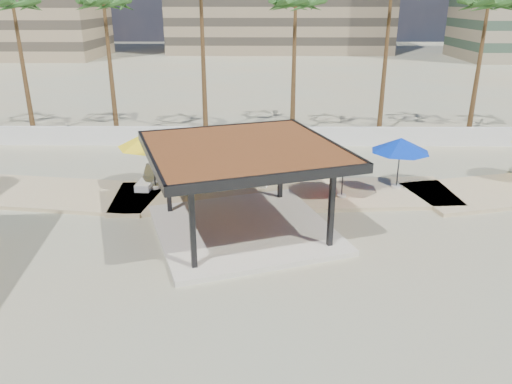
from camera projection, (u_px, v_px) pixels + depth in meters
ground at (236, 271)px, 17.24m from camera, size 200.00×200.00×0.00m
promenade at (284, 191)px, 24.35m from camera, size 44.45×7.97×0.24m
boundary_wall at (248, 136)px, 31.94m from camera, size 56.00×0.30×1.20m
pavilion_central at (243, 181)px, 19.46m from camera, size 9.02×9.02×3.60m
umbrella_b at (152, 138)px, 23.48m from camera, size 3.43×3.43×2.90m
umbrella_c at (344, 157)px, 22.57m from camera, size 3.29×3.29×2.28m
umbrella_d at (401, 145)px, 23.65m from camera, size 3.27×3.27×2.50m
lounger_a at (148, 182)px, 24.63m from camera, size 0.84×2.16×0.80m
lounger_b at (265, 176)px, 25.33m from camera, size 1.43×2.50×0.90m
palm_b at (14, 9)px, 31.84m from camera, size 3.00×3.00×9.36m
palm_c at (104, 9)px, 31.22m from camera, size 3.00×3.00×9.41m
palm_e at (295, 9)px, 31.41m from camera, size 3.00×3.00×9.37m
palm_g at (488, 9)px, 31.12m from camera, size 3.00×3.00×9.37m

